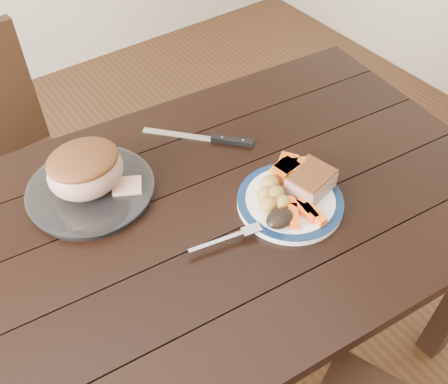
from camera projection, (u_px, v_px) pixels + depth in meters
ground at (202, 356)px, 1.75m from camera, size 4.00×4.00×0.00m
dining_table at (194, 239)px, 1.27m from camera, size 1.68×1.06×0.75m
chair_far at (1, 163)px, 1.66m from camera, size 0.45×0.46×0.93m
dinner_plate at (290, 202)px, 1.22m from camera, size 0.26×0.26×0.02m
plate_rim at (290, 200)px, 1.22m from camera, size 0.26×0.26×0.02m
serving_platter at (91, 191)px, 1.25m from camera, size 0.31×0.31×0.02m
pork_slice at (311, 183)px, 1.22m from camera, size 0.12×0.11×0.05m
roasted_potatoes at (272, 194)px, 1.20m from camera, size 0.09×0.10×0.04m
carrot_batons at (303, 212)px, 1.17m from camera, size 0.08×0.11×0.02m
pumpkin_wedges at (289, 169)px, 1.26m from camera, size 0.11×0.09×0.04m
dark_mushroom at (280, 218)px, 1.15m from camera, size 0.07×0.05×0.03m
fork at (231, 237)px, 1.13m from camera, size 0.18×0.05×0.00m
roast_joint at (86, 171)px, 1.20m from camera, size 0.19×0.16×0.12m
cut_slice at (127, 186)px, 1.24m from camera, size 0.09×0.08×0.02m
carving_knife at (219, 139)px, 1.39m from camera, size 0.23×0.25×0.01m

